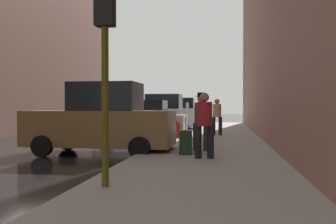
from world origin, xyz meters
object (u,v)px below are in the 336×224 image
(fire_hydrant, at_px, (177,130))
(pedestrian_in_tan_coat, at_px, (217,115))
(parked_bronze_suv, at_px, (102,121))
(parked_white_van, at_px, (162,114))
(traffic_light, at_px, (105,32))
(pedestrian_with_beanie, at_px, (201,118))
(pedestrian_in_red_jacket, at_px, (204,122))
(parked_red_hatchback, at_px, (173,115))
(parked_silver_sedan, at_px, (142,120))
(rolling_suitcase, at_px, (186,142))
(parked_black_suv, at_px, (181,112))

(fire_hydrant, bearing_deg, pedestrian_in_tan_coat, 46.08)
(parked_bronze_suv, xyz_separation_m, fire_hydrant, (1.80, 4.68, -0.54))
(parked_white_van, height_order, traffic_light, traffic_light)
(pedestrian_with_beanie, bearing_deg, pedestrian_in_red_jacket, -83.46)
(parked_red_hatchback, relative_size, fire_hydrant, 6.06)
(traffic_light, xyz_separation_m, pedestrian_in_tan_coat, (1.63, 11.71, -1.65))
(parked_silver_sedan, bearing_deg, rolling_suitcase, -67.32)
(pedestrian_in_tan_coat, distance_m, rolling_suitcase, 7.21)
(parked_white_van, bearing_deg, fire_hydrant, -74.86)
(parked_white_van, relative_size, traffic_light, 1.29)
(parked_silver_sedan, xyz_separation_m, pedestrian_with_beanie, (3.13, -5.79, 0.29))
(parked_bronze_suv, distance_m, parked_black_suv, 21.29)
(parked_red_hatchback, height_order, fire_hydrant, parked_red_hatchback)
(rolling_suitcase, bearing_deg, fire_hydrant, 99.90)
(parked_black_suv, bearing_deg, pedestrian_with_beanie, -81.60)
(parked_silver_sedan, xyz_separation_m, rolling_suitcase, (2.75, -6.57, -0.36))
(pedestrian_with_beanie, distance_m, rolling_suitcase, 1.09)
(parked_bronze_suv, bearing_deg, parked_white_van, 90.00)
(parked_silver_sedan, height_order, pedestrian_in_tan_coat, pedestrian_in_tan_coat)
(pedestrian_with_beanie, distance_m, pedestrian_in_red_jacket, 1.70)
(parked_bronze_suv, relative_size, traffic_light, 1.28)
(parked_silver_sedan, relative_size, rolling_suitcase, 4.04)
(parked_silver_sedan, height_order, rolling_suitcase, parked_silver_sedan)
(parked_black_suv, xyz_separation_m, traffic_light, (1.85, -26.57, 1.73))
(rolling_suitcase, bearing_deg, parked_bronze_suv, 165.35)
(pedestrian_with_beanie, bearing_deg, traffic_light, -103.46)
(pedestrian_in_red_jacket, bearing_deg, parked_bronze_suv, 154.02)
(traffic_light, xyz_separation_m, rolling_suitcase, (0.89, 4.57, -2.27))
(parked_red_hatchback, height_order, pedestrian_in_tan_coat, pedestrian_in_tan_coat)
(fire_hydrant, bearing_deg, parked_black_suv, 96.20)
(parked_red_hatchback, distance_m, fire_hydrant, 11.88)
(fire_hydrant, relative_size, traffic_light, 0.20)
(parked_bronze_suv, bearing_deg, traffic_light, -70.67)
(pedestrian_in_tan_coat, relative_size, pedestrian_in_red_jacket, 1.00)
(parked_bronze_suv, distance_m, parked_white_van, 11.35)
(parked_white_van, distance_m, pedestrian_in_tan_coat, 6.03)
(fire_hydrant, relative_size, rolling_suitcase, 0.68)
(parked_silver_sedan, height_order, parked_black_suv, parked_black_suv)
(parked_bronze_suv, xyz_separation_m, pedestrian_in_tan_coat, (3.49, 6.43, 0.07))
(traffic_light, bearing_deg, pedestrian_in_tan_coat, 82.07)
(parked_white_van, relative_size, parked_black_suv, 1.01)
(parked_silver_sedan, distance_m, traffic_light, 11.45)
(parked_white_van, bearing_deg, parked_red_hatchback, 90.00)
(parked_black_suv, height_order, pedestrian_in_red_jacket, parked_black_suv)
(parked_red_hatchback, xyz_separation_m, pedestrian_in_tan_coat, (3.49, -9.99, 0.26))
(parked_white_van, bearing_deg, parked_black_suv, 90.00)
(pedestrian_in_tan_coat, bearing_deg, rolling_suitcase, -95.91)
(traffic_light, relative_size, pedestrian_with_beanie, 2.03)
(parked_red_hatchback, xyz_separation_m, parked_black_suv, (-0.00, 4.88, 0.18))
(parked_bronze_suv, bearing_deg, rolling_suitcase, -14.65)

